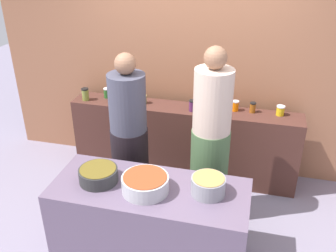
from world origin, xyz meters
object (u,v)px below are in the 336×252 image
cooking_pot_left (98,175)px  preserve_jar_5 (192,106)px  preserve_jar_6 (209,104)px  cooking_pot_right (208,186)px  preserve_jar_8 (235,106)px  preserve_jar_0 (85,94)px  preserve_jar_2 (111,98)px  preserve_jar_7 (223,105)px  cooking_pot_center (145,184)px  cook_with_tongs (129,144)px  preserve_jar_10 (280,110)px  preserve_jar_1 (107,93)px  preserve_jar_3 (132,96)px  preserve_jar_4 (143,99)px  preserve_jar_9 (253,107)px  cook_in_cap (210,146)px

cooking_pot_left → preserve_jar_5: bearing=67.4°
preserve_jar_6 → cooking_pot_left: 1.65m
preserve_jar_5 → cooking_pot_right: bearing=-73.5°
preserve_jar_6 → preserve_jar_8: preserve_jar_8 is taller
preserve_jar_0 → preserve_jar_2: 0.33m
cooking_pot_right → preserve_jar_7: bearing=92.1°
cooking_pot_center → cook_with_tongs: size_ratio=0.23×
preserve_jar_6 → preserve_jar_2: bearing=-173.7°
preserve_jar_8 → cooking_pot_center: 1.63m
preserve_jar_10 → cooking_pot_left: 2.13m
preserve_jar_1 → preserve_jar_10: (2.05, -0.00, -0.01)m
preserve_jar_1 → cooking_pot_center: 1.80m
preserve_jar_2 → preserve_jar_7: (1.31, 0.12, -0.00)m
preserve_jar_3 → cooking_pot_center: bearing=-67.4°
preserve_jar_4 → preserve_jar_8: preserve_jar_8 is taller
preserve_jar_5 → cooking_pot_right: 1.36m
cook_with_tongs → preserve_jar_6: bearing=48.9°
cooking_pot_right → cook_with_tongs: 1.10m
preserve_jar_5 → preserve_jar_6: size_ratio=1.27×
preserve_jar_10 → cook_with_tongs: cook_with_tongs is taller
preserve_jar_2 → preserve_jar_1: bearing=128.9°
preserve_jar_7 → cooking_pot_center: 1.57m
cooking_pot_center → cooking_pot_right: (0.51, 0.09, 0.01)m
preserve_jar_0 → preserve_jar_6: size_ratio=1.50×
preserve_jar_4 → preserve_jar_1: bearing=172.8°
preserve_jar_4 → preserve_jar_10: (1.57, 0.06, 0.00)m
preserve_jar_4 → cook_with_tongs: cook_with_tongs is taller
preserve_jar_7 → preserve_jar_9: bearing=3.7°
preserve_jar_1 → preserve_jar_3: size_ratio=1.18×
preserve_jar_4 → preserve_jar_6: (0.77, 0.05, -0.00)m
preserve_jar_5 → cook_with_tongs: bearing=-127.5°
preserve_jar_3 → cook_in_cap: 1.30m
cooking_pot_right → cook_with_tongs: (-0.91, 0.62, -0.07)m
preserve_jar_4 → preserve_jar_7: preserve_jar_7 is taller
preserve_jar_1 → preserve_jar_10: bearing=-0.0°
preserve_jar_0 → cooking_pot_right: 2.13m
preserve_jar_2 → preserve_jar_6: 1.15m
preserve_jar_3 → cooking_pot_right: (1.15, -1.43, -0.10)m
preserve_jar_7 → cooking_pot_right: size_ratio=0.40×
preserve_jar_2 → preserve_jar_6: (1.14, 0.13, -0.01)m
preserve_jar_9 → preserve_jar_3: bearing=179.9°
preserve_jar_7 → cooking_pot_center: bearing=-107.1°
preserve_jar_0 → cooking_pot_center: preserve_jar_0 is taller
preserve_jar_5 → cooking_pot_right: size_ratio=0.44×
preserve_jar_8 → preserve_jar_7: bearing=-171.5°
preserve_jar_10 → preserve_jar_0: bearing=-176.6°
preserve_jar_0 → cook_with_tongs: 1.05m
preserve_jar_1 → cook_in_cap: bearing=-28.1°
preserve_jar_7 → preserve_jar_10: (0.63, 0.02, -0.00)m
preserve_jar_3 → preserve_jar_10: preserve_jar_10 is taller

